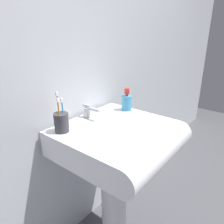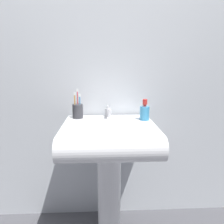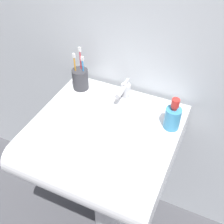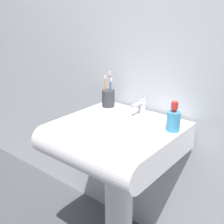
{
  "view_description": "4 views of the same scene",
  "coord_description": "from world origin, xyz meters",
  "views": [
    {
      "loc": [
        -0.86,
        -0.67,
        1.36
      ],
      "look_at": [
        0.0,
        0.02,
        0.93
      ],
      "focal_mm": 35.0,
      "sensor_mm": 36.0,
      "label": 1
    },
    {
      "loc": [
        -0.05,
        -1.37,
        1.23
      ],
      "look_at": [
        0.02,
        -0.0,
        0.93
      ],
      "focal_mm": 35.0,
      "sensor_mm": 36.0,
      "label": 2
    },
    {
      "loc": [
        0.37,
        -0.76,
        1.68
      ],
      "look_at": [
        0.03,
        -0.0,
        0.93
      ],
      "focal_mm": 45.0,
      "sensor_mm": 36.0,
      "label": 3
    },
    {
      "loc": [
        0.8,
        -1.05,
        1.41
      ],
      "look_at": [
        -0.04,
        -0.02,
        0.91
      ],
      "focal_mm": 45.0,
      "sensor_mm": 36.0,
      "label": 4
    }
  ],
  "objects": [
    {
      "name": "faucet",
      "position": [
        0.0,
        0.19,
        0.89
      ],
      "size": [
        0.04,
        0.13,
        0.08
      ],
      "color": "#B7B7BC",
      "rests_on": "sink_basin"
    },
    {
      "name": "toothbrush_cup",
      "position": [
        -0.22,
        0.17,
        0.91
      ],
      "size": [
        0.08,
        0.08,
        0.21
      ],
      "color": "#38383D",
      "rests_on": "sink_basin"
    },
    {
      "name": "sink_basin",
      "position": [
        0.0,
        -0.06,
        0.78
      ],
      "size": [
        0.6,
        0.59,
        0.14
      ],
      "color": "white",
      "rests_on": "sink_pedestal"
    },
    {
      "name": "sink_pedestal",
      "position": [
        0.0,
        0.0,
        0.36
      ],
      "size": [
        0.16,
        0.16,
        0.71
      ],
      "primitive_type": "cylinder",
      "color": "white",
      "rests_on": "ground"
    },
    {
      "name": "wall_back",
      "position": [
        0.0,
        0.3,
        1.2
      ],
      "size": [
        5.0,
        0.05,
        2.4
      ],
      "primitive_type": "cube",
      "color": "silver",
      "rests_on": "ground"
    },
    {
      "name": "soap_bottle",
      "position": [
        0.25,
        0.09,
        0.91
      ],
      "size": [
        0.07,
        0.07,
        0.15
      ],
      "color": "#3F99CC",
      "rests_on": "sink_basin"
    }
  ]
}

